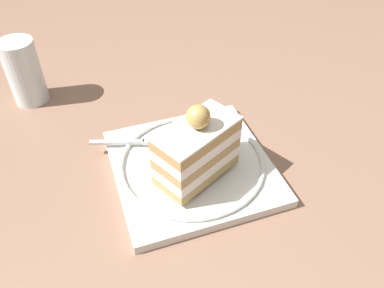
% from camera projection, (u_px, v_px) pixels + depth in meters
% --- Properties ---
extents(ground_plane, '(2.40, 2.40, 0.00)m').
position_uv_depth(ground_plane, '(177.00, 182.00, 0.52)').
color(ground_plane, '#8A6653').
extents(dessert_plate, '(0.23, 0.23, 0.02)m').
position_uv_depth(dessert_plate, '(192.00, 166.00, 0.53)').
color(dessert_plate, white).
rests_on(dessert_plate, ground_plane).
extents(cake_slice, '(0.12, 0.11, 0.11)m').
position_uv_depth(cake_slice, '(197.00, 149.00, 0.48)').
color(cake_slice, tan).
rests_on(cake_slice, dessert_plate).
extents(fork, '(0.12, 0.03, 0.00)m').
position_uv_depth(fork, '(134.00, 142.00, 0.55)').
color(fork, silver).
rests_on(fork, dessert_plate).
extents(drink_glass_far, '(0.06, 0.06, 0.11)m').
position_uv_depth(drink_glass_far, '(25.00, 76.00, 0.63)').
color(drink_glass_far, silver).
rests_on(drink_glass_far, ground_plane).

